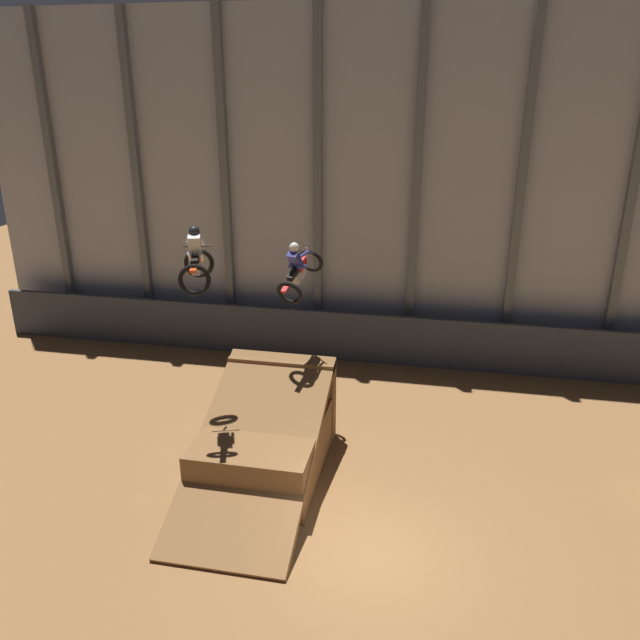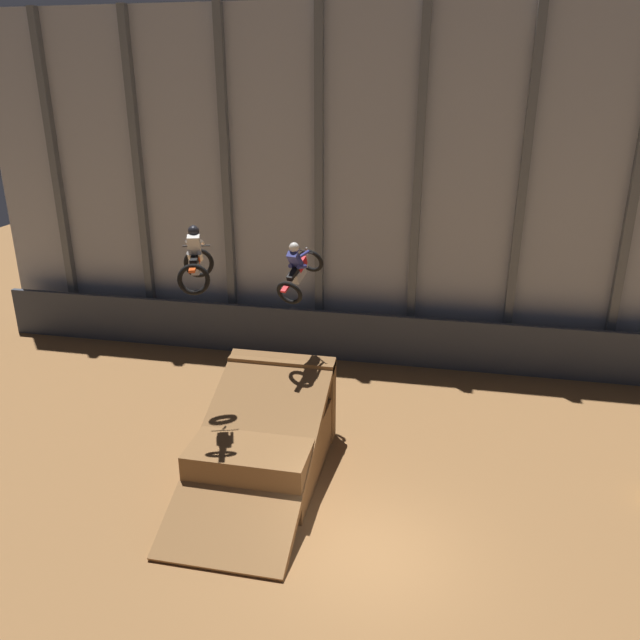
% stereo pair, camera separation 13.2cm
% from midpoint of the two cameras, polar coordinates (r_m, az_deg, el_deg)
% --- Properties ---
extents(ground_plane, '(60.00, 60.00, 0.00)m').
position_cam_midpoint_polar(ground_plane, '(14.25, 4.55, -20.68)').
color(ground_plane, olive).
extents(arena_back_wall, '(32.00, 0.40, 11.98)m').
position_cam_midpoint_polar(arena_back_wall, '(21.83, 8.61, 11.44)').
color(arena_back_wall, '#A3A8B2').
rests_on(arena_back_wall, ground_plane).
extents(lower_barrier, '(31.36, 0.20, 1.83)m').
position_cam_midpoint_polar(lower_barrier, '(22.30, 7.78, -1.92)').
color(lower_barrier, '#383D47').
rests_on(lower_barrier, ground_plane).
extents(dirt_ramp, '(2.96, 5.87, 2.55)m').
position_cam_midpoint_polar(dirt_ramp, '(16.47, -5.10, -10.70)').
color(dirt_ramp, brown).
rests_on(dirt_ramp, ground_plane).
extents(rider_bike_left_air, '(1.15, 1.79, 1.44)m').
position_cam_midpoint_polar(rider_bike_left_air, '(14.76, -11.51, 5.23)').
color(rider_bike_left_air, black).
extents(rider_bike_right_air, '(1.09, 1.90, 1.67)m').
position_cam_midpoint_polar(rider_bike_right_air, '(16.55, -2.19, 4.59)').
color(rider_bike_right_air, black).
extents(traffic_cone_near_ramp, '(0.36, 0.36, 0.58)m').
position_cam_midpoint_polar(traffic_cone_near_ramp, '(19.86, -0.59, -6.69)').
color(traffic_cone_near_ramp, black).
rests_on(traffic_cone_near_ramp, ground_plane).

